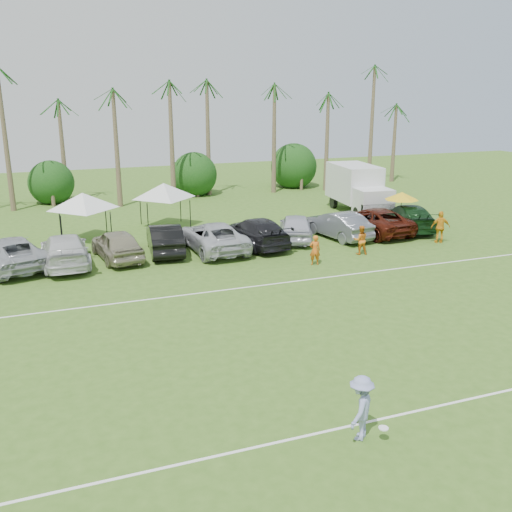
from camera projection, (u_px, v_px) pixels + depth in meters
name	position (u px, v px, depth m)	size (l,w,h in m)	color
ground	(360.00, 477.00, 13.88)	(120.00, 120.00, 0.00)	#3C621D
field_lines	(249.00, 344.00, 21.07)	(80.00, 12.10, 0.01)	white
palm_tree_3	(12.00, 75.00, 42.53)	(2.40, 2.40, 11.90)	brown
palm_tree_4	(71.00, 110.00, 44.60)	(2.40, 2.40, 8.90)	brown
palm_tree_5	(122.00, 99.00, 45.70)	(2.40, 2.40, 9.90)	brown
palm_tree_6	(171.00, 88.00, 46.80)	(2.40, 2.40, 10.90)	brown
palm_tree_7	(217.00, 77.00, 47.90)	(2.40, 2.40, 11.90)	brown
palm_tree_8	(272.00, 108.00, 50.30)	(2.40, 2.40, 8.90)	brown
palm_tree_9	(323.00, 98.00, 51.74)	(2.40, 2.40, 9.90)	brown
palm_tree_10	(372.00, 88.00, 53.17)	(2.40, 2.40, 10.90)	brown
palm_tree_11	(409.00, 78.00, 54.27)	(2.40, 2.40, 11.90)	brown
bush_tree_1	(51.00, 182.00, 46.43)	(4.00, 4.00, 4.00)	brown
bush_tree_2	(194.00, 175.00, 50.45)	(4.00, 4.00, 4.00)	brown
bush_tree_3	(297.00, 169.00, 53.81)	(4.00, 4.00, 4.00)	brown
sideline_player_a	(315.00, 250.00, 30.44)	(0.59, 0.39, 1.63)	#D66017
sideline_player_b	(361.00, 240.00, 32.39)	(0.81, 0.63, 1.67)	orange
sideline_player_c	(440.00, 227.00, 34.75)	(1.16, 0.48, 1.98)	orange
box_truck	(358.00, 188.00, 42.99)	(3.25, 7.12, 3.56)	silver
canopy_tent_left	(82.00, 193.00, 34.59)	(4.37, 4.37, 3.54)	black
canopy_tent_right	(164.00, 183.00, 38.18)	(4.37, 4.37, 3.54)	black
market_umbrella	(402.00, 196.00, 37.89)	(2.26, 2.26, 2.52)	black
frisbee_player	(361.00, 408.00, 15.18)	(1.33, 1.30, 1.83)	#8B94C5
parked_car_2	(10.00, 253.00, 29.83)	(2.80, 6.07, 1.69)	#9EA1A6
parked_car_3	(65.00, 250.00, 30.36)	(2.36, 5.81, 1.69)	silver
parked_car_4	(117.00, 245.00, 31.43)	(1.99, 4.95, 1.69)	gray
parked_car_5	(165.00, 238.00, 32.69)	(1.79, 5.12, 1.69)	black
parked_car_6	(213.00, 237.00, 33.12)	(2.80, 6.07, 1.69)	#B3B5B9
parked_car_7	(257.00, 232.00, 34.20)	(2.36, 5.81, 1.69)	black
parked_car_8	(296.00, 227.00, 35.44)	(1.99, 4.95, 1.69)	silver
parked_car_9	(338.00, 225.00, 36.01)	(1.79, 5.12, 1.69)	slate
parked_car_10	(374.00, 221.00, 37.15)	(2.80, 6.07, 1.69)	#46140A
parked_car_11	(408.00, 217.00, 38.18)	(2.36, 5.81, 1.69)	#123414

